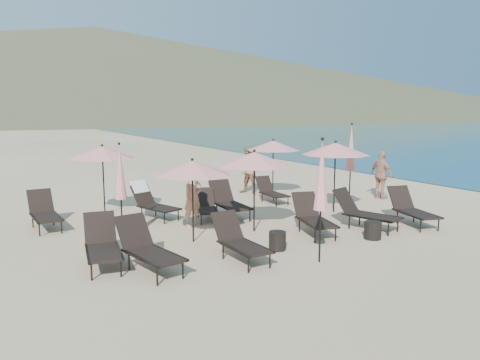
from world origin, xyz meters
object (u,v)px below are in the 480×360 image
lounger_1 (148,247)px  beachgoer_a (193,196)px  lounger_10 (271,191)px  umbrella_closed_1 (351,148)px  beachgoer_b (250,170)px  umbrella_open_4 (273,145)px  lounger_4 (364,211)px  side_table_0 (277,241)px  side_table_1 (373,230)px  lounger_3 (313,216)px  umbrella_open_2 (335,149)px  lounger_8 (207,206)px  lounger_9 (229,201)px  umbrella_open_0 (192,168)px  lounger_7 (152,201)px  umbrella_closed_0 (321,176)px  umbrella_open_3 (102,152)px  umbrella_closed_2 (120,173)px  lounger_5 (412,208)px  lounger_0 (102,244)px  lounger_2 (239,240)px  beachgoer_c (382,175)px  lounger_6 (44,212)px

lounger_1 → beachgoer_a: beachgoer_a is taller
lounger_10 → umbrella_closed_1: size_ratio=0.54×
lounger_1 → beachgoer_b: beachgoer_b is taller
umbrella_open_4 → lounger_4: bearing=-95.5°
side_table_0 → side_table_1: (2.65, -0.40, 0.00)m
lounger_3 → umbrella_open_2: 3.30m
umbrella_closed_1 → beachgoer_b: (-1.80, 3.70, -1.05)m
lounger_8 → side_table_1: 4.91m
lounger_9 → lounger_3: bearing=-67.2°
umbrella_open_0 → side_table_0: umbrella_open_0 is taller
lounger_7 → umbrella_closed_0: bearing=-92.7°
umbrella_open_2 → beachgoer_b: bearing=99.4°
umbrella_open_3 → umbrella_closed_2: bearing=-95.2°
lounger_5 → umbrella_open_0: size_ratio=0.90×
lounger_0 → beachgoer_a: (3.03, 2.22, 0.40)m
lounger_4 → lounger_9: bearing=111.6°
lounger_7 → lounger_10: (4.47, 0.23, -0.11)m
lounger_2 → lounger_8: size_ratio=1.06×
lounger_4 → umbrella_open_4: bearing=66.2°
lounger_1 → beachgoer_c: 10.59m
lounger_9 → beachgoer_b: bearing=53.8°
umbrella_closed_1 → beachgoer_c: (1.91, 0.41, -1.08)m
lounger_4 → umbrella_open_3: 7.97m
side_table_0 → lounger_7: bearing=108.1°
lounger_6 → lounger_10: (7.48, 0.03, -0.06)m
lounger_8 → umbrella_open_3: 3.62m
lounger_5 → lounger_8: lounger_5 is taller
umbrella_open_3 → umbrella_closed_1: 8.11m
lounger_0 → lounger_7: lounger_7 is taller
side_table_1 → beachgoer_c: bearing=42.3°
lounger_3 → lounger_7: (-3.13, 3.86, 0.05)m
side_table_1 → lounger_10: bearing=86.6°
side_table_1 → lounger_5: bearing=15.4°
lounger_1 → lounger_8: 4.67m
umbrella_closed_0 → side_table_1: 2.98m
side_table_1 → beachgoer_a: (-3.46, 3.47, 0.65)m
lounger_6 → umbrella_closed_0: 7.83m
lounger_9 → umbrella_closed_1: size_ratio=0.66×
lounger_4 → umbrella_closed_0: size_ratio=0.72×
umbrella_closed_0 → side_table_1: size_ratio=6.00×
lounger_1 → beachgoer_c: bearing=7.6°
lounger_0 → beachgoer_b: beachgoer_b is taller
umbrella_open_3 → lounger_2: bearing=-75.5°
umbrella_open_0 → beachgoer_c: size_ratio=1.17×
umbrella_open_0 → beachgoer_c: 8.63m
lounger_5 → umbrella_closed_2: size_ratio=0.76×
umbrella_open_3 → beachgoer_a: umbrella_open_3 is taller
umbrella_open_2 → umbrella_open_4: size_ratio=1.06×
lounger_7 → umbrella_closed_2: bearing=-145.5°
lounger_6 → umbrella_closed_2: umbrella_closed_2 is taller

